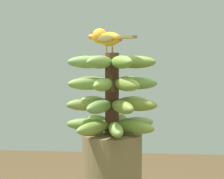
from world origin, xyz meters
TOP-DOWN VIEW (x-y plane):
  - banana_bunch at (-0.00, -0.00)m, footprint 0.32×0.31m
  - perched_bird at (0.02, 0.02)m, footprint 0.15×0.17m

SIDE VIEW (x-z plane):
  - banana_bunch at x=0.00m, z-range 1.16..1.44m
  - perched_bird at x=0.02m, z-range 1.45..1.53m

